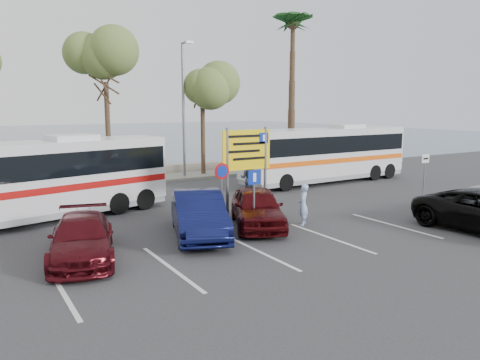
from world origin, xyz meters
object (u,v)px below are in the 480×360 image
coach_bus_right (326,156)px  pedestrian_far (249,178)px  car_blue (199,214)px  car_maroon (82,238)px  coach_bus_left (34,183)px  car_red (257,207)px  pedestrian_near (303,205)px  direction_sign (247,157)px  street_lamp_right (184,103)px

coach_bus_right → pedestrian_far: bearing=-166.5°
pedestrian_far → car_blue: bearing=92.9°
car_maroon → pedestrian_far: pedestrian_far is taller
coach_bus_left → car_red: size_ratio=2.52×
pedestrian_near → pedestrian_far: (1.21, 5.69, 0.14)m
coach_bus_left → pedestrian_far: (9.71, 0.00, -0.61)m
direction_sign → car_blue: size_ratio=0.77×
direction_sign → coach_bus_left: size_ratio=0.33×
car_red → coach_bus_right: bearing=61.2°
car_maroon → coach_bus_left: bearing=109.9°
coach_bus_left → car_blue: 6.77m
car_blue → pedestrian_near: (4.00, -0.69, 0.01)m
pedestrian_near → coach_bus_left: bearing=-77.7°
coach_bus_left → pedestrian_near: bearing=-33.8°
coach_bus_left → car_maroon: bearing=-84.8°
pedestrian_near → car_red: bearing=-67.3°
car_blue → car_maroon: car_blue is taller
coach_bus_right → pedestrian_near: size_ratio=6.95×
street_lamp_right → pedestrian_far: size_ratio=4.34×
street_lamp_right → coach_bus_right: 9.01m
coach_bus_left → pedestrian_far: 9.73m
street_lamp_right → car_blue: 13.57m
direction_sign → car_red: 2.48m
coach_bus_right → pedestrian_near: (-7.44, -7.19, -0.78)m
coach_bus_left → coach_bus_right: 16.01m
car_blue → car_maroon: (-4.00, -0.46, -0.14)m
car_maroon → car_red: (6.40, 0.46, 0.10)m
street_lamp_right → direction_sign: (-2.00, -10.32, -2.17)m
car_maroon → coach_bus_right: bearing=38.9°
coach_bus_right → car_maroon: coach_bus_right is taller
street_lamp_right → pedestrian_far: bearing=-88.3°
direction_sign → pedestrian_near: (1.00, -2.39, -1.65)m
coach_bus_right → car_maroon: 16.96m
coach_bus_left → car_maroon: size_ratio=2.49×
car_maroon → car_red: bearing=18.8°
coach_bus_left → car_red: 8.56m
car_blue → pedestrian_far: size_ratio=2.53×
coach_bus_right → coach_bus_left: bearing=-174.6°
coach_bus_right → pedestrian_near: bearing=-136.0°
coach_bus_right → pedestrian_far: (-6.23, -1.50, -0.64)m
car_maroon → pedestrian_near: bearing=13.0°
street_lamp_right → coach_bus_right: (6.44, -5.52, -3.04)m
street_lamp_right → pedestrian_far: (0.21, -7.02, -3.68)m
car_red → pedestrian_near: bearing=2.2°
street_lamp_right → pedestrian_near: 13.31m
car_maroon → pedestrian_near: pedestrian_near is taller
direction_sign → car_red: size_ratio=0.84×
street_lamp_right → car_red: size_ratio=1.87×
coach_bus_left → car_blue: bearing=-48.0°
coach_bus_left → pedestrian_near: size_ratio=6.94×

